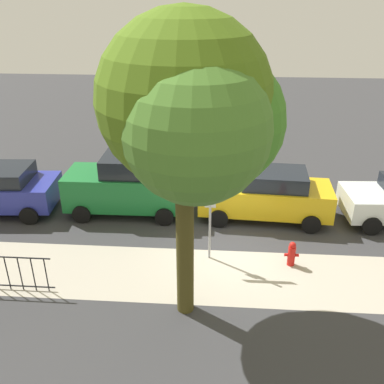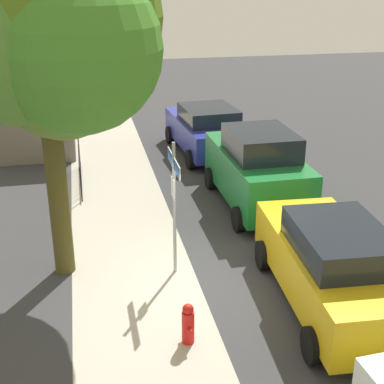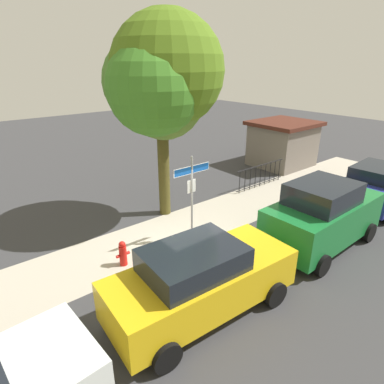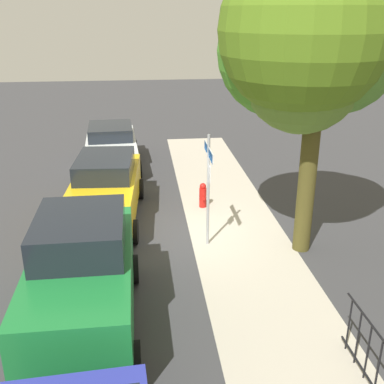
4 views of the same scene
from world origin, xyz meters
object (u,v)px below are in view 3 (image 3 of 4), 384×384
object	(u,v)px
car_green	(323,215)
fire_hydrant	(123,253)
street_sign	(192,186)
utility_shed	(283,143)
car_blue	(378,185)
shade_tree	(159,82)
car_yellow	(201,279)

from	to	relation	value
car_green	fire_hydrant	distance (m)	6.28
street_sign	utility_shed	distance (m)	9.96
street_sign	fire_hydrant	bearing A→B (deg)	175.33
car_blue	shade_tree	bearing A→B (deg)	144.59
car_yellow	car_green	bearing A→B (deg)	2.10
shade_tree	car_yellow	world-z (taller)	shade_tree
car_green	utility_shed	xyz separation A→B (m)	(6.29, 6.20, 0.18)
fire_hydrant	utility_shed	bearing A→B (deg)	15.22
street_sign	fire_hydrant	world-z (taller)	street_sign
shade_tree	car_blue	world-z (taller)	shade_tree
utility_shed	fire_hydrant	distance (m)	12.22
car_green	car_blue	xyz separation A→B (m)	(4.76, 0.29, -0.21)
car_yellow	car_blue	world-z (taller)	car_yellow
car_green	fire_hydrant	xyz separation A→B (m)	(-5.47, 3.00, -0.70)
street_sign	car_blue	xyz separation A→B (m)	(7.80, -2.51, -1.10)
shade_tree	car_yellow	distance (m)	6.64
car_yellow	car_green	xyz separation A→B (m)	(4.95, -0.11, 0.16)
fire_hydrant	car_blue	bearing A→B (deg)	-14.84
car_yellow	fire_hydrant	distance (m)	2.98
car_blue	utility_shed	distance (m)	6.12
shade_tree	car_green	world-z (taller)	shade_tree
shade_tree	fire_hydrant	xyz separation A→B (m)	(-2.74, -1.90, -4.56)
car_blue	car_yellow	bearing A→B (deg)	177.26
street_sign	car_green	world-z (taller)	street_sign
car_green	fire_hydrant	bearing A→B (deg)	150.73
car_green	car_blue	bearing A→B (deg)	2.93
car_blue	fire_hydrant	bearing A→B (deg)	161.38
car_yellow	car_blue	bearing A→B (deg)	4.44
car_blue	utility_shed	world-z (taller)	utility_shed
car_yellow	street_sign	bearing A→B (deg)	58.12
shade_tree	car_green	distance (m)	6.81
street_sign	utility_shed	size ratio (longest dim) A/B	0.86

